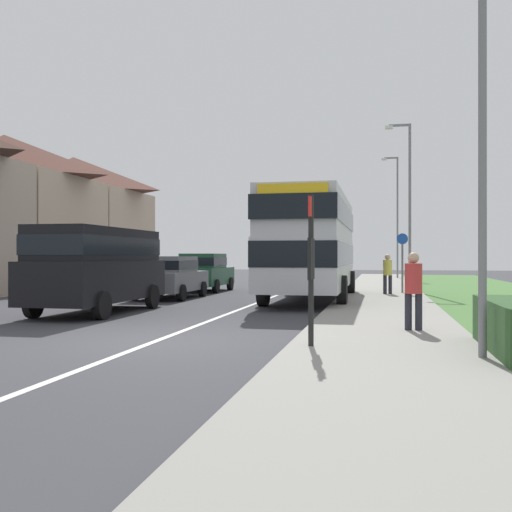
{
  "coord_description": "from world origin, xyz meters",
  "views": [
    {
      "loc": [
        4.11,
        -10.42,
        1.59
      ],
      "look_at": [
        0.68,
        5.99,
        1.6
      ],
      "focal_mm": 41.74,
      "sensor_mm": 36.0,
      "label": 1
    }
  ],
  "objects_px": {
    "pedestrian_at_stop": "(413,287)",
    "pedestrian_walking_away": "(388,272)",
    "double_decker_bus": "(312,241)",
    "cycle_route_sign": "(402,260)",
    "parked_van_black": "(98,263)",
    "street_lamp_far": "(396,210)",
    "street_lamp_mid": "(407,196)",
    "bus_stop_sign": "(311,259)",
    "parked_car_grey": "(169,275)",
    "parked_car_dark_green": "(204,271)",
    "street_lamp_near": "(475,59)"
  },
  "relations": [
    {
      "from": "parked_van_black",
      "to": "street_lamp_far",
      "type": "relative_size",
      "value": 0.64
    },
    {
      "from": "parked_car_grey",
      "to": "street_lamp_far",
      "type": "xyz_separation_m",
      "value": [
        8.84,
        20.79,
        3.89
      ]
    },
    {
      "from": "parked_car_dark_green",
      "to": "pedestrian_at_stop",
      "type": "bearing_deg",
      "value": -58.24
    },
    {
      "from": "pedestrian_walking_away",
      "to": "cycle_route_sign",
      "type": "relative_size",
      "value": 0.66
    },
    {
      "from": "pedestrian_walking_away",
      "to": "street_lamp_mid",
      "type": "xyz_separation_m",
      "value": [
        0.9,
        3.35,
        3.31
      ]
    },
    {
      "from": "street_lamp_far",
      "to": "double_decker_bus",
      "type": "bearing_deg",
      "value": -99.57
    },
    {
      "from": "pedestrian_at_stop",
      "to": "parked_car_grey",
      "type": "bearing_deg",
      "value": 133.1
    },
    {
      "from": "street_lamp_mid",
      "to": "bus_stop_sign",
      "type": "bearing_deg",
      "value": -97.52
    },
    {
      "from": "pedestrian_at_stop",
      "to": "street_lamp_far",
      "type": "xyz_separation_m",
      "value": [
        0.43,
        29.77,
        3.8
      ]
    },
    {
      "from": "parked_van_black",
      "to": "street_lamp_far",
      "type": "distance_m",
      "value": 28.21
    },
    {
      "from": "cycle_route_sign",
      "to": "street_lamp_far",
      "type": "xyz_separation_m",
      "value": [
        0.19,
        17.26,
        3.35
      ]
    },
    {
      "from": "parked_car_dark_green",
      "to": "pedestrian_at_stop",
      "type": "relative_size",
      "value": 2.39
    },
    {
      "from": "street_lamp_far",
      "to": "pedestrian_walking_away",
      "type": "bearing_deg",
      "value": -92.49
    },
    {
      "from": "parked_van_black",
      "to": "street_lamp_mid",
      "type": "bearing_deg",
      "value": 52.69
    },
    {
      "from": "pedestrian_at_stop",
      "to": "pedestrian_walking_away",
      "type": "distance_m",
      "value": 11.59
    },
    {
      "from": "pedestrian_at_stop",
      "to": "pedestrian_walking_away",
      "type": "relative_size",
      "value": 1.0
    },
    {
      "from": "parked_car_dark_green",
      "to": "parked_van_black",
      "type": "bearing_deg",
      "value": -89.66
    },
    {
      "from": "parked_car_grey",
      "to": "pedestrian_walking_away",
      "type": "height_order",
      "value": "pedestrian_walking_away"
    },
    {
      "from": "double_decker_bus",
      "to": "cycle_route_sign",
      "type": "bearing_deg",
      "value": 46.11
    },
    {
      "from": "parked_car_grey",
      "to": "street_lamp_mid",
      "type": "distance_m",
      "value": 11.28
    },
    {
      "from": "pedestrian_at_stop",
      "to": "street_lamp_near",
      "type": "bearing_deg",
      "value": -76.95
    },
    {
      "from": "street_lamp_near",
      "to": "street_lamp_mid",
      "type": "bearing_deg",
      "value": 90.56
    },
    {
      "from": "pedestrian_walking_away",
      "to": "street_lamp_far",
      "type": "bearing_deg",
      "value": 87.51
    },
    {
      "from": "pedestrian_at_stop",
      "to": "cycle_route_sign",
      "type": "relative_size",
      "value": 0.66
    },
    {
      "from": "parked_car_dark_green",
      "to": "pedestrian_walking_away",
      "type": "relative_size",
      "value": 2.39
    },
    {
      "from": "street_lamp_near",
      "to": "street_lamp_mid",
      "type": "relative_size",
      "value": 1.05
    },
    {
      "from": "pedestrian_walking_away",
      "to": "parked_car_dark_green",
      "type": "bearing_deg",
      "value": 165.48
    },
    {
      "from": "double_decker_bus",
      "to": "parked_car_dark_green",
      "type": "xyz_separation_m",
      "value": [
        -5.41,
        4.59,
        -1.21
      ]
    },
    {
      "from": "parked_van_black",
      "to": "pedestrian_walking_away",
      "type": "relative_size",
      "value": 3.23
    },
    {
      "from": "bus_stop_sign",
      "to": "parked_car_dark_green",
      "type": "bearing_deg",
      "value": 112.54
    },
    {
      "from": "street_lamp_mid",
      "to": "pedestrian_at_stop",
      "type": "bearing_deg",
      "value": -92.06
    },
    {
      "from": "double_decker_bus",
      "to": "parked_car_grey",
      "type": "distance_m",
      "value": 5.5
    },
    {
      "from": "street_lamp_mid",
      "to": "parked_van_black",
      "type": "bearing_deg",
      "value": -127.31
    },
    {
      "from": "parked_car_dark_green",
      "to": "street_lamp_mid",
      "type": "relative_size",
      "value": 0.54
    },
    {
      "from": "double_decker_bus",
      "to": "parked_car_dark_green",
      "type": "bearing_deg",
      "value": 139.68
    },
    {
      "from": "pedestrian_walking_away",
      "to": "street_lamp_near",
      "type": "relative_size",
      "value": 0.21
    },
    {
      "from": "street_lamp_near",
      "to": "pedestrian_walking_away",
      "type": "bearing_deg",
      "value": 94.19
    },
    {
      "from": "bus_stop_sign",
      "to": "street_lamp_far",
      "type": "relative_size",
      "value": 0.31
    },
    {
      "from": "double_decker_bus",
      "to": "bus_stop_sign",
      "type": "height_order",
      "value": "double_decker_bus"
    },
    {
      "from": "parked_car_grey",
      "to": "cycle_route_sign",
      "type": "xyz_separation_m",
      "value": [
        8.65,
        3.53,
        0.55
      ]
    },
    {
      "from": "parked_van_black",
      "to": "street_lamp_mid",
      "type": "relative_size",
      "value": 0.72
    },
    {
      "from": "street_lamp_far",
      "to": "pedestrian_at_stop",
      "type": "bearing_deg",
      "value": -90.82
    },
    {
      "from": "cycle_route_sign",
      "to": "street_lamp_near",
      "type": "relative_size",
      "value": 0.32
    },
    {
      "from": "pedestrian_walking_away",
      "to": "street_lamp_near",
      "type": "distance_m",
      "value": 15.11
    },
    {
      "from": "parked_van_black",
      "to": "street_lamp_mid",
      "type": "distance_m",
      "value": 15.04
    },
    {
      "from": "parked_van_black",
      "to": "bus_stop_sign",
      "type": "bearing_deg",
      "value": -40.51
    },
    {
      "from": "parked_van_black",
      "to": "street_lamp_near",
      "type": "relative_size",
      "value": 0.69
    },
    {
      "from": "pedestrian_at_stop",
      "to": "bus_stop_sign",
      "type": "bearing_deg",
      "value": -125.41
    },
    {
      "from": "parked_car_dark_green",
      "to": "street_lamp_far",
      "type": "bearing_deg",
      "value": 61.05
    },
    {
      "from": "double_decker_bus",
      "to": "street_lamp_far",
      "type": "distance_m",
      "value": 21.14
    }
  ]
}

